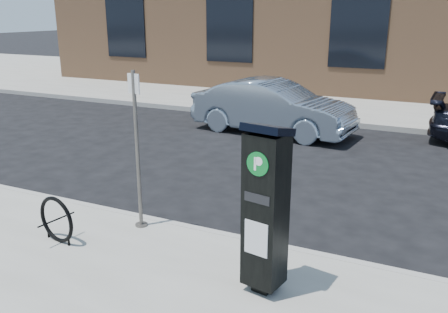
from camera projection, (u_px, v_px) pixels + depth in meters
The scene contains 8 objects.
ground at pixel (198, 237), 7.04m from camera, with size 120.00×120.00×0.00m, color black.
sidewalk_far at pixel (362, 92), 19.12m from camera, with size 60.00×12.00×0.15m, color gray.
curb_near at pixel (197, 233), 7.00m from camera, with size 60.00×0.12×0.16m, color #9E9B93.
curb_far at pixel (327, 122), 13.95m from camera, with size 60.00×0.12×0.16m, color #9E9B93.
parking_kiosk at pixel (265, 208), 5.14m from camera, with size 0.52×0.48×1.97m.
sign_pole at pixel (137, 152), 6.73m from camera, with size 0.20×0.18×2.30m.
bike_rack at pixel (56, 220), 6.48m from camera, with size 0.67×0.16×0.67m.
car_silver at pixel (273, 107), 12.83m from camera, with size 1.53×4.39×1.45m, color #8192A4.
Camera 1 is at (3.07, -5.61, 3.21)m, focal length 38.00 mm.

